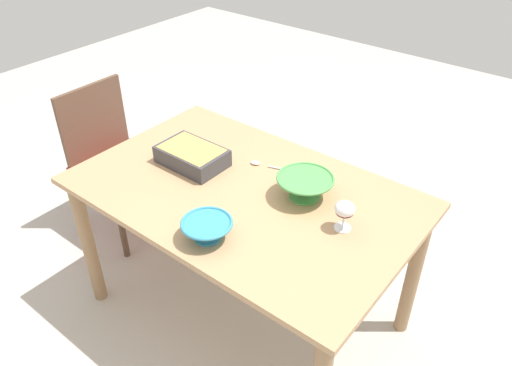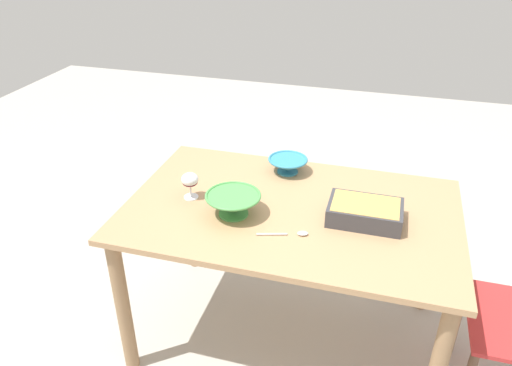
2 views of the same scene
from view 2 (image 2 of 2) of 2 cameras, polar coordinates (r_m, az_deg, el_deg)
The scene contains 7 objects.
ground_plane at distance 2.70m, azimuth 3.50°, elevation -16.88°, with size 8.00×8.00×0.00m, color #B2ADA3.
dining_table at distance 2.27m, azimuth 4.00°, elevation -5.28°, with size 1.47×0.93×0.77m.
wine_glass at distance 2.25m, azimuth -7.64°, elevation 0.23°, with size 0.08×0.08×0.13m.
casserole_dish at distance 2.14m, azimuth 12.48°, elevation -3.22°, with size 0.31×0.20×0.08m.
mixing_bowl at distance 2.13m, azimuth -2.64°, elevation -2.36°, with size 0.24×0.24×0.10m.
small_bowl at distance 2.47m, azimuth 3.69°, elevation 2.17°, with size 0.20×0.20×0.08m.
serving_spoon at distance 2.03m, azimuth 4.34°, elevation -5.85°, with size 0.21×0.08×0.01m.
Camera 2 is at (0.36, -1.83, 1.95)m, focal length 34.62 mm.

